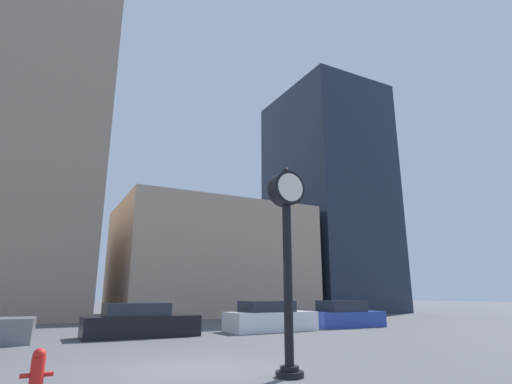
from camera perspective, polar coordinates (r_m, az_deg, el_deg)
The scene contains 9 objects.
ground_plane at distance 10.07m, azimuth -9.18°, elevation -23.74°, with size 200.00×200.00×0.00m, color #515156.
building_tall_tower at distance 37.06m, azimuth -28.86°, elevation 13.02°, with size 10.38×12.00×35.29m.
building_storefront_row at distance 35.92m, azimuth -6.81°, elevation -9.74°, with size 15.59×12.00×9.12m.
building_glass_modern at distance 43.74m, azimuth 10.12°, elevation -0.93°, with size 9.58×12.00×23.47m.
street_clock at distance 9.03m, azimuth 4.46°, elevation -6.66°, with size 0.80×0.59×4.54m.
car_black at distance 17.71m, azimuth -16.23°, elevation -17.45°, with size 4.55×1.80×1.33m.
car_white at distance 19.73m, azimuth 2.01°, elevation -17.57°, with size 4.31×1.92×1.37m.
car_blue at distance 22.74m, azimuth 12.46°, elevation -16.87°, with size 4.05×2.12×1.36m.
fire_hydrant_near at distance 8.24m, azimuth -28.79°, elevation -21.60°, with size 0.51×0.22×0.77m.
Camera 1 is at (-3.31, -9.37, 1.65)m, focal length 28.00 mm.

